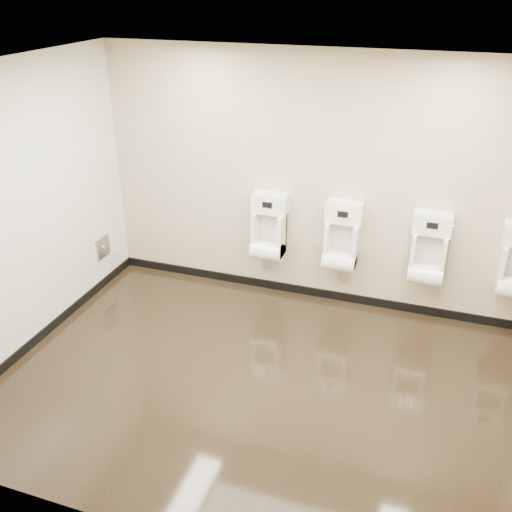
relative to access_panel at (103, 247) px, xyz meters
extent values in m
cube|color=black|center=(2.48, -1.20, -0.50)|extent=(5.00, 3.50, 0.00)
cube|color=silver|center=(2.48, -1.20, 2.30)|extent=(5.00, 3.50, 0.00)
cube|color=#BDAF95|center=(2.48, 0.55, 0.90)|extent=(5.00, 0.02, 2.80)
cube|color=#BDAF95|center=(2.48, -2.95, 0.90)|extent=(5.00, 0.02, 2.80)
cube|color=#BDAF95|center=(-0.02, -1.20, 0.90)|extent=(0.02, 3.50, 2.80)
cube|color=white|center=(-0.01, -1.20, 0.90)|extent=(0.01, 3.50, 2.80)
cube|color=black|center=(2.48, 0.54, -0.45)|extent=(5.00, 0.02, 0.10)
cube|color=black|center=(-0.01, -1.20, -0.45)|extent=(0.02, 3.50, 0.10)
cube|color=#9E9EA3|center=(0.00, 0.00, 0.00)|extent=(0.03, 0.25, 0.25)
cylinder|color=silver|center=(0.02, 0.00, 0.00)|extent=(0.02, 0.04, 0.04)
cube|color=white|center=(1.95, 0.42, 0.27)|extent=(0.35, 0.26, 0.50)
cube|color=silver|center=(1.95, 0.51, 0.31)|extent=(0.27, 0.01, 0.38)
cylinder|color=white|center=(1.95, 0.35, 0.09)|extent=(0.35, 0.22, 0.22)
cube|color=white|center=(1.95, 0.46, 0.63)|extent=(0.39, 0.19, 0.22)
cube|color=black|center=(1.95, 0.36, 0.65)|extent=(0.10, 0.01, 0.05)
cube|color=silver|center=(1.95, 0.36, 0.65)|extent=(0.12, 0.01, 0.07)
cylinder|color=silver|center=(2.15, 0.46, 0.63)|extent=(0.01, 0.03, 0.03)
cube|color=white|center=(2.79, 0.42, 0.27)|extent=(0.35, 0.26, 0.50)
cube|color=silver|center=(2.79, 0.51, 0.31)|extent=(0.27, 0.01, 0.38)
cylinder|color=white|center=(2.79, 0.35, 0.09)|extent=(0.35, 0.22, 0.22)
cube|color=white|center=(2.79, 0.46, 0.63)|extent=(0.39, 0.19, 0.22)
cube|color=black|center=(2.79, 0.36, 0.65)|extent=(0.10, 0.01, 0.05)
cube|color=silver|center=(2.79, 0.36, 0.65)|extent=(0.12, 0.01, 0.07)
cylinder|color=silver|center=(2.99, 0.46, 0.63)|extent=(0.01, 0.03, 0.03)
cube|color=white|center=(3.70, 0.42, 0.27)|extent=(0.35, 0.26, 0.50)
cube|color=silver|center=(3.70, 0.51, 0.31)|extent=(0.27, 0.01, 0.38)
cylinder|color=white|center=(3.70, 0.35, 0.09)|extent=(0.35, 0.22, 0.22)
cube|color=white|center=(3.70, 0.46, 0.63)|extent=(0.39, 0.19, 0.22)
cube|color=black|center=(3.70, 0.36, 0.65)|extent=(0.10, 0.01, 0.05)
cube|color=silver|center=(3.70, 0.36, 0.65)|extent=(0.12, 0.01, 0.07)
cylinder|color=silver|center=(3.91, 0.46, 0.63)|extent=(0.01, 0.03, 0.03)
camera|label=1|loc=(3.72, -5.22, 2.96)|focal=40.00mm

